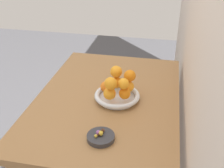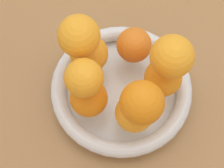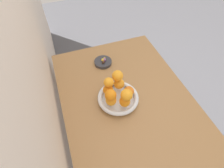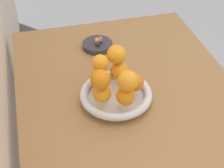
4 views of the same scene
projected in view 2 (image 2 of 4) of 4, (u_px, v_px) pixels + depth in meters
ground_plane at (125, 155)px, 1.30m from camera, size 6.00×6.00×0.00m
dining_table at (137, 88)px, 0.71m from camera, size 1.10×0.76×0.74m
fruit_bowl at (121, 89)px, 0.59m from camera, size 0.24×0.24×0.04m
orange_0 at (134, 113)px, 0.52m from camera, size 0.06×0.06×0.06m
orange_1 at (163, 78)px, 0.54m from camera, size 0.06×0.06×0.06m
orange_2 at (134, 45)px, 0.57m from camera, size 0.06×0.06×0.06m
orange_3 at (89, 54)px, 0.56m from camera, size 0.06×0.06×0.06m
orange_4 at (89, 98)px, 0.53m from camera, size 0.06×0.06×0.06m
orange_5 at (172, 57)px, 0.49m from camera, size 0.06×0.06×0.06m
orange_6 at (84, 78)px, 0.48m from camera, size 0.06×0.06×0.06m
orange_7 at (142, 103)px, 0.46m from camera, size 0.06×0.06×0.06m
orange_8 at (79, 36)px, 0.50m from camera, size 0.06×0.06×0.06m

